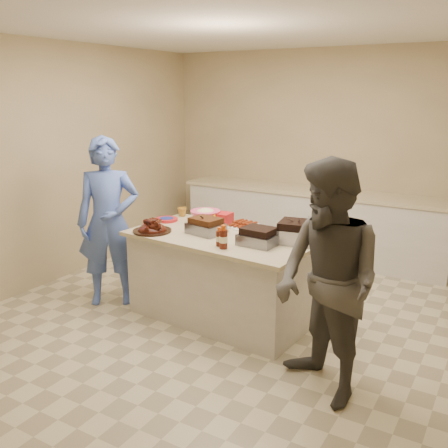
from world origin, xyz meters
The scene contains 20 objects.
room centered at (0.00, 0.00, 0.00)m, with size 4.50×5.00×2.70m, color tan, non-canonical shape.
back_counter centered at (0.00, 2.20, 0.45)m, with size 3.60×0.64×0.90m, color beige, non-canonical shape.
island centered at (-0.05, -0.07, 0.00)m, with size 1.77×0.93×0.84m, color beige, non-canonical shape.
rib_platter centered at (-0.68, -0.30, 0.84)m, with size 0.37×0.37×0.15m, color #44140A, non-canonical shape.
pulled_pork_tray centered at (-0.21, -0.09, 0.84)m, with size 0.33×0.25×0.10m, color #47230F.
brisket_tray centered at (0.39, -0.16, 0.84)m, with size 0.32×0.27×0.10m, color black.
roasting_pan centered at (0.63, 0.09, 0.84)m, with size 0.33×0.33×0.13m, color gray.
coleslaw_bowl centered at (-0.44, 0.26, 0.84)m, with size 0.31×0.31×0.21m, color #DB4371, non-canonical shape.
sausage_plate centered at (0.03, 0.29, 0.84)m, with size 0.33×0.33×0.06m, color silver.
mac_cheese_dish centered at (0.69, 0.16, 0.84)m, with size 0.30×0.22×0.08m, color #FFA11A.
bbq_bottle_a centered at (0.11, -0.37, 0.84)m, with size 0.06×0.06×0.17m, color #43150B.
bbq_bottle_b centered at (0.18, -0.41, 0.84)m, with size 0.07×0.07×0.21m, color #43150B.
mustard_bottle centered at (-0.29, 0.20, 0.84)m, with size 0.04×0.04×0.12m, color yellow.
sauce_bowl centered at (-0.11, 0.05, 0.84)m, with size 0.14×0.04×0.14m, color silver.
plate_stack_large centered at (-0.82, 0.10, 0.84)m, with size 0.23×0.23×0.03m, color #AA191C.
plate_stack_small centered at (-0.84, -0.12, 0.84)m, with size 0.16×0.16×0.02m, color #AA191C.
plastic_cup centered at (-0.80, 0.36, 0.84)m, with size 0.10×0.09×0.10m, color #A17120.
basket_stack centered at (-0.29, 0.31, 0.84)m, with size 0.22×0.17×0.11m, color #AA191C.
guest_blue centered at (-1.23, -0.32, 0.00)m, with size 0.63×1.73×0.41m, color #4B68C3.
guest_gray centered at (1.24, -0.79, 0.00)m, with size 0.84×1.73×0.65m, color #4E4C47.
Camera 1 is at (2.27, -3.93, 2.14)m, focal length 40.00 mm.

